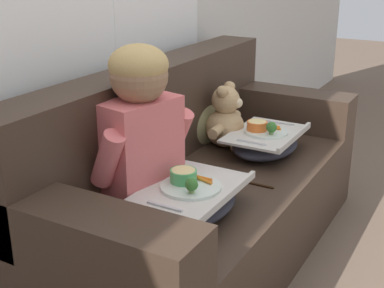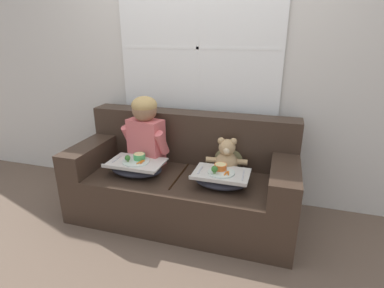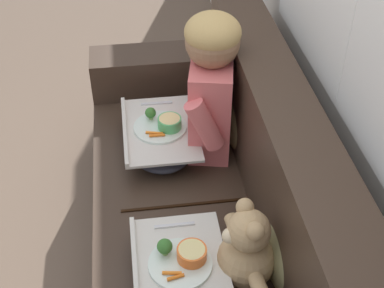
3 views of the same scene
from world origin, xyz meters
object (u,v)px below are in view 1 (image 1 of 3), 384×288
throw_pillow_behind_child (114,158)px  teddy_bear (226,120)px  couch (197,191)px  lap_tray_teddy (265,142)px  lap_tray_child (191,199)px  throw_pillow_behind_teddy (202,112)px  child_figure (140,119)px

throw_pillow_behind_child → teddy_bear: throw_pillow_behind_child is taller
couch → throw_pillow_behind_child: 0.49m
lap_tray_teddy → teddy_bear: bearing=89.6°
teddy_bear → lap_tray_teddy: 0.23m
throw_pillow_behind_child → lap_tray_teddy: 0.83m
lap_tray_child → lap_tray_teddy: lap_tray_teddy is taller
throw_pillow_behind_child → lap_tray_child: size_ratio=0.74×
throw_pillow_behind_teddy → child_figure: 0.78m
lap_tray_teddy → throw_pillow_behind_teddy: bearing=89.8°
lap_tray_teddy → lap_tray_child: bearing=180.0°
child_figure → lap_tray_teddy: 0.83m
throw_pillow_behind_teddy → child_figure: child_figure is taller
child_figure → lap_tray_teddy: (0.75, -0.22, -0.29)m
throw_pillow_behind_child → throw_pillow_behind_teddy: (0.75, 0.00, 0.00)m
teddy_bear → child_figure: bearing=179.7°
child_figure → throw_pillow_behind_child: bearing=89.9°
throw_pillow_behind_teddy → teddy_bear: size_ratio=0.98×
lap_tray_child → lap_tray_teddy: size_ratio=1.07×
couch → lap_tray_child: (-0.37, -0.18, 0.16)m
couch → child_figure: 0.58m
couch → lap_tray_child: couch is taller
child_figure → teddy_bear: 0.78m
couch → throw_pillow_behind_child: bearing=154.8°
couch → teddy_bear: couch is taller
throw_pillow_behind_child → throw_pillow_behind_teddy: 0.75m
child_figure → lap_tray_child: size_ratio=1.34×
throw_pillow_behind_teddy → teddy_bear: bearing=-89.8°
couch → lap_tray_child: bearing=-154.1°
throw_pillow_behind_child → couch: bearing=-25.2°
lap_tray_child → child_figure: bearing=90.1°
child_figure → lap_tray_teddy: child_figure is taller
couch → child_figure: (-0.37, 0.04, 0.45)m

